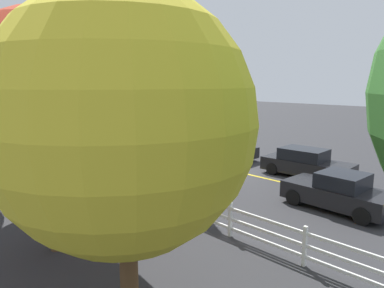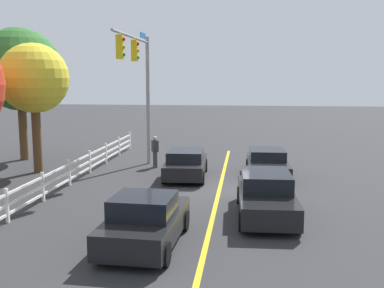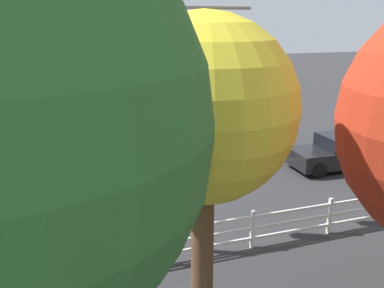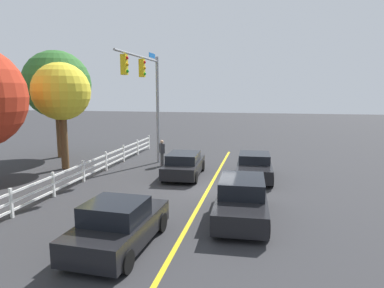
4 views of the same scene
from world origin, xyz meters
name	(u,v)px [view 1 (image 1 of 4)]	position (x,y,z in m)	size (l,w,h in m)	color
ground_plane	(228,170)	(0.00, 0.00, 0.00)	(120.00, 120.00, 0.00)	#2D2D30
lane_center_stripe	(291,184)	(-4.00, 0.00, 0.00)	(28.00, 0.16, 0.01)	gold
signal_assembly	(132,83)	(3.16, 4.27, 4.93)	(6.48, 0.38, 7.05)	gray
car_1	(224,148)	(2.17, -2.13, 0.67)	(4.32, 2.02, 1.37)	black
car_2	(338,192)	(-7.00, 1.71, 0.70)	(4.08, 2.10, 1.49)	black
car_3	(306,163)	(-3.81, -1.81, 0.72)	(4.66, 2.06, 1.50)	black
car_4	(184,158)	(1.81, 1.74, 0.67)	(4.27, 2.05, 1.36)	black
pedestrian	(133,153)	(4.04, 3.70, 0.93)	(0.48, 0.44, 1.69)	#3F3F42
white_rail_fence	(177,199)	(-3.00, 6.66, 0.60)	(26.10, 0.10, 1.15)	white
tree_0	(46,101)	(-2.53, 11.07, 4.44)	(5.03, 5.03, 6.97)	brown
tree_2	(42,89)	(2.12, 9.34, 4.68)	(3.44, 3.44, 6.45)	brown
tree_4	(124,122)	(-6.82, 11.37, 4.22)	(4.99, 4.99, 6.72)	brown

